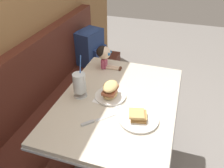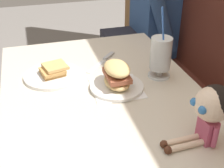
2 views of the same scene
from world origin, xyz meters
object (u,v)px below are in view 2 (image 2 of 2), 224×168
(toast_plate, at_px, (53,74))
(milkshake_glass, at_px, (161,55))
(butter_knife, at_px, (105,59))
(seated_doll, at_px, (212,107))
(diner_patron, at_px, (149,12))
(sandwich_plate, at_px, (117,79))

(toast_plate, xyz_separation_m, milkshake_glass, (0.12, 0.45, 0.09))
(butter_knife, xyz_separation_m, seated_doll, (0.66, 0.16, 0.12))
(butter_knife, distance_m, seated_doll, 0.69)
(milkshake_glass, distance_m, seated_doll, 0.43)
(milkshake_glass, relative_size, seated_doll, 1.44)
(butter_knife, height_order, seated_doll, seated_doll)
(diner_patron, bearing_deg, seated_doll, -14.52)
(toast_plate, height_order, diner_patron, diner_patron)
(milkshake_glass, xyz_separation_m, butter_knife, (-0.23, -0.18, -0.10))
(toast_plate, xyz_separation_m, sandwich_plate, (0.17, 0.24, 0.03))
(diner_patron, bearing_deg, butter_knife, -37.27)
(butter_knife, bearing_deg, seated_doll, 13.25)
(toast_plate, height_order, sandwich_plate, sandwich_plate)
(milkshake_glass, xyz_separation_m, seated_doll, (0.43, -0.03, 0.03))
(milkshake_glass, relative_size, butter_knife, 1.74)
(seated_doll, relative_size, diner_patron, 0.27)
(butter_knife, distance_m, diner_patron, 0.82)
(sandwich_plate, distance_m, diner_patron, 1.06)
(butter_knife, height_order, diner_patron, diner_patron)
(milkshake_glass, bearing_deg, seated_doll, -3.79)
(milkshake_glass, distance_m, butter_knife, 0.31)
(milkshake_glass, xyz_separation_m, diner_patron, (-0.88, 0.31, -0.10))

